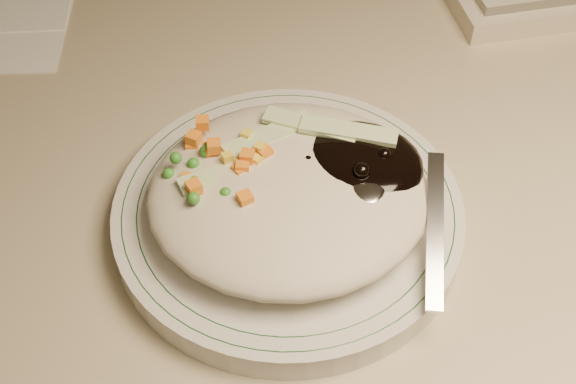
{
  "coord_description": "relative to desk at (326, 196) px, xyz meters",
  "views": [
    {
      "loc": [
        -0.1,
        0.82,
        1.19
      ],
      "look_at": [
        -0.06,
        1.18,
        0.78
      ],
      "focal_mm": 50.0,
      "sensor_mm": 36.0,
      "label": 1
    }
  ],
  "objects": [
    {
      "name": "plate_rim",
      "position": [
        -0.06,
        -0.2,
        0.22
      ],
      "size": [
        0.23,
        0.23,
        0.0
      ],
      "color": "#144723",
      "rests_on": "plate"
    },
    {
      "name": "plate",
      "position": [
        -0.06,
        -0.2,
        0.21
      ],
      "size": [
        0.25,
        0.25,
        0.02
      ],
      "primitive_type": "cylinder",
      "color": "silver",
      "rests_on": "desk"
    },
    {
      "name": "meal",
      "position": [
        -0.06,
        -0.2,
        0.24
      ],
      "size": [
        0.2,
        0.19,
        0.05
      ],
      "color": "beige",
      "rests_on": "plate"
    },
    {
      "name": "desk",
      "position": [
        0.0,
        0.0,
        0.0
      ],
      "size": [
        1.4,
        0.7,
        0.74
      ],
      "color": "tan",
      "rests_on": "ground"
    }
  ]
}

